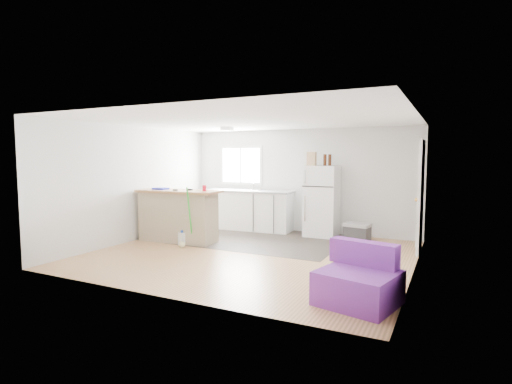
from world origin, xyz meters
TOP-DOWN VIEW (x-y plane):
  - room at (0.00, 0.00)m, footprint 5.51×5.01m
  - vinyl_zone at (-0.73, 1.25)m, footprint 4.05×2.50m
  - window at (-1.55, 2.49)m, footprint 1.18×0.06m
  - interior_door at (2.72, 1.55)m, footprint 0.11×0.92m
  - ceiling_fixture at (-1.20, 1.20)m, footprint 0.30×0.30m
  - kitchen_cabinets at (-1.15, 2.17)m, footprint 2.18×0.78m
  - peninsula at (-1.85, 0.29)m, footprint 1.79×0.78m
  - refrigerator at (0.66, 2.16)m, footprint 0.70×0.67m
  - cooler at (1.51, 1.86)m, footprint 0.57×0.43m
  - purple_seat at (2.27, -1.60)m, footprint 1.02×0.99m
  - cleaner_jug at (-1.56, 0.02)m, footprint 0.16×0.13m
  - mop at (-1.40, -0.11)m, footprint 0.24×0.33m
  - red_cup at (-1.21, 0.31)m, footprint 0.08×0.08m
  - blue_tray at (-2.27, 0.26)m, footprint 0.31×0.23m
  - tool_a at (-1.61, 0.37)m, footprint 0.15×0.07m
  - tool_b at (-1.81, 0.15)m, footprint 0.11×0.06m
  - cardboard_box at (0.44, 2.08)m, footprint 0.21×0.12m
  - bottle_left at (0.73, 2.10)m, footprint 0.08×0.08m
  - bottle_right at (0.82, 2.17)m, footprint 0.09×0.09m

SIDE VIEW (x-z plane):
  - vinyl_zone at x=-0.73m, z-range 0.00..0.00m
  - cleaner_jug at x=-1.56m, z-range -0.02..0.28m
  - cooler at x=1.51m, z-range 0.00..0.40m
  - mop at x=-1.40m, z-range -0.37..0.83m
  - purple_seat at x=2.27m, z-range -0.10..0.61m
  - kitchen_cabinets at x=-1.15m, z-range -0.13..1.11m
  - peninsula at x=-1.85m, z-range 0.01..1.08m
  - refrigerator at x=0.66m, z-range 0.00..1.57m
  - interior_door at x=2.72m, z-range -0.03..2.07m
  - tool_b at x=-1.81m, z-range 1.08..1.10m
  - tool_a at x=-1.61m, z-range 1.08..1.11m
  - blue_tray at x=-2.27m, z-range 1.08..1.11m
  - red_cup at x=-1.21m, z-range 1.08..1.20m
  - room at x=0.00m, z-range -0.01..2.41m
  - window at x=-1.55m, z-range 1.06..2.04m
  - bottle_left at x=0.73m, z-range 1.57..1.82m
  - bottle_right at x=0.82m, z-range 1.57..1.82m
  - cardboard_box at x=0.44m, z-range 1.57..1.87m
  - ceiling_fixture at x=-1.20m, z-range 2.32..2.40m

